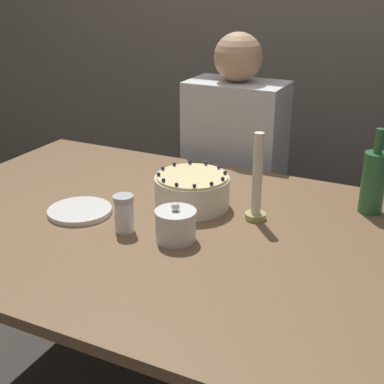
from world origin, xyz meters
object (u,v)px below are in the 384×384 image
person_man_blue_shirt (234,194)px  sugar_bowl (176,225)px  candle (257,185)px  cake (192,191)px  sugar_shaker (124,213)px  bottle (373,181)px

person_man_blue_shirt → sugar_bowl: bearing=100.4°
candle → person_man_blue_shirt: size_ratio=0.22×
cake → person_man_blue_shirt: (-0.09, 0.61, -0.26)m
sugar_shaker → candle: size_ratio=0.41×
candle → person_man_blue_shirt: 0.75m
cake → person_man_blue_shirt: person_man_blue_shirt is taller
cake → bottle: (0.52, 0.21, 0.05)m
sugar_bowl → candle: bearing=55.9°
bottle → cake: bearing=-158.1°
sugar_bowl → candle: (0.15, 0.23, 0.06)m
person_man_blue_shirt → candle: bearing=117.0°
sugar_shaker → sugar_bowl: bearing=6.2°
cake → sugar_shaker: bearing=-111.9°
cake → candle: candle is taller
cake → sugar_shaker: size_ratio=2.14×
sugar_bowl → person_man_blue_shirt: person_man_blue_shirt is taller
sugar_shaker → person_man_blue_shirt: bearing=89.6°
cake → person_man_blue_shirt: bearing=98.7°
cake → bottle: size_ratio=0.88×
cake → candle: bearing=0.3°
bottle → person_man_blue_shirt: (-0.61, 0.40, -0.31)m
sugar_shaker → bottle: bottle is taller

